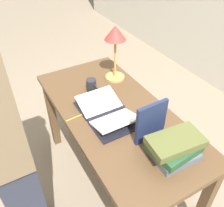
{
  "coord_description": "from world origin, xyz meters",
  "views": [
    {
      "loc": [
        1.09,
        -0.65,
        1.83
      ],
      "look_at": [
        -0.0,
        -0.03,
        0.83
      ],
      "focal_mm": 40.0,
      "sensor_mm": 36.0,
      "label": 1
    }
  ],
  "objects_px": {
    "book_standing_upright": "(151,122)",
    "person_reader": "(7,151)",
    "book_stack_tall": "(174,147)",
    "reading_lamp": "(115,40)",
    "coffee_mug": "(92,85)",
    "pencil": "(76,117)",
    "open_book": "(106,112)"
  },
  "relations": [
    {
      "from": "pencil",
      "to": "open_book",
      "type": "bearing_deg",
      "value": 67.35
    },
    {
      "from": "open_book",
      "to": "person_reader",
      "type": "height_order",
      "value": "person_reader"
    },
    {
      "from": "book_standing_upright",
      "to": "person_reader",
      "type": "bearing_deg",
      "value": -109.01
    },
    {
      "from": "open_book",
      "to": "coffee_mug",
      "type": "xyz_separation_m",
      "value": [
        -0.29,
        0.04,
        0.03
      ]
    },
    {
      "from": "book_standing_upright",
      "to": "person_reader",
      "type": "distance_m",
      "value": 0.78
    },
    {
      "from": "pencil",
      "to": "book_standing_upright",
      "type": "bearing_deg",
      "value": 37.88
    },
    {
      "from": "pencil",
      "to": "person_reader",
      "type": "height_order",
      "value": "person_reader"
    },
    {
      "from": "book_stack_tall",
      "to": "reading_lamp",
      "type": "bearing_deg",
      "value": 171.66
    },
    {
      "from": "book_stack_tall",
      "to": "pencil",
      "type": "relative_size",
      "value": 2.07
    },
    {
      "from": "open_book",
      "to": "reading_lamp",
      "type": "height_order",
      "value": "reading_lamp"
    },
    {
      "from": "book_standing_upright",
      "to": "coffee_mug",
      "type": "bearing_deg",
      "value": -173.69
    },
    {
      "from": "pencil",
      "to": "book_stack_tall",
      "type": "bearing_deg",
      "value": 31.0
    },
    {
      "from": "book_standing_upright",
      "to": "reading_lamp",
      "type": "distance_m",
      "value": 0.71
    },
    {
      "from": "book_standing_upright",
      "to": "pencil",
      "type": "bearing_deg",
      "value": -143.35
    },
    {
      "from": "book_stack_tall",
      "to": "reading_lamp",
      "type": "xyz_separation_m",
      "value": [
        -0.84,
        0.12,
        0.26
      ]
    },
    {
      "from": "book_standing_upright",
      "to": "coffee_mug",
      "type": "relative_size",
      "value": 2.45
    },
    {
      "from": "reading_lamp",
      "to": "coffee_mug",
      "type": "relative_size",
      "value": 4.1
    },
    {
      "from": "book_stack_tall",
      "to": "book_standing_upright",
      "type": "bearing_deg",
      "value": -168.58
    },
    {
      "from": "reading_lamp",
      "to": "book_stack_tall",
      "type": "bearing_deg",
      "value": -8.34
    },
    {
      "from": "reading_lamp",
      "to": "person_reader",
      "type": "bearing_deg",
      "value": -64.66
    },
    {
      "from": "book_stack_tall",
      "to": "book_standing_upright",
      "type": "relative_size",
      "value": 1.2
    },
    {
      "from": "person_reader",
      "to": "open_book",
      "type": "bearing_deg",
      "value": -83.76
    },
    {
      "from": "coffee_mug",
      "to": "person_reader",
      "type": "bearing_deg",
      "value": -61.44
    },
    {
      "from": "open_book",
      "to": "coffee_mug",
      "type": "relative_size",
      "value": 4.26
    },
    {
      "from": "book_stack_tall",
      "to": "coffee_mug",
      "type": "distance_m",
      "value": 0.78
    },
    {
      "from": "reading_lamp",
      "to": "person_reader",
      "type": "relative_size",
      "value": 0.26
    },
    {
      "from": "book_standing_upright",
      "to": "person_reader",
      "type": "height_order",
      "value": "person_reader"
    },
    {
      "from": "book_stack_tall",
      "to": "person_reader",
      "type": "xyz_separation_m",
      "value": [
        -0.41,
        -0.78,
        0.01
      ]
    },
    {
      "from": "reading_lamp",
      "to": "person_reader",
      "type": "height_order",
      "value": "person_reader"
    },
    {
      "from": "book_standing_upright",
      "to": "pencil",
      "type": "distance_m",
      "value": 0.5
    },
    {
      "from": "coffee_mug",
      "to": "pencil",
      "type": "xyz_separation_m",
      "value": [
        0.22,
        -0.22,
        -0.04
      ]
    },
    {
      "from": "open_book",
      "to": "pencil",
      "type": "relative_size",
      "value": 2.99
    }
  ]
}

